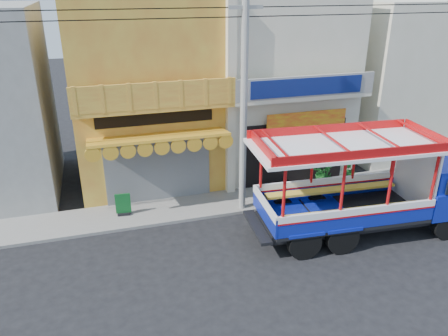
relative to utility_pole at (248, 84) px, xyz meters
name	(u,v)px	position (x,y,z in m)	size (l,w,h in m)	color
ground	(301,251)	(0.85, -3.30, -5.03)	(90.00, 90.00, 0.00)	black
sidewalk	(259,198)	(0.85, 0.70, -4.97)	(30.00, 2.00, 0.12)	slate
shophouse_left	(144,88)	(-3.15, 4.66, -0.92)	(6.00, 7.50, 8.24)	#C0752A
shophouse_right	(272,80)	(2.85, 4.66, -0.93)	(6.00, 6.75, 8.24)	beige
party_pilaster	(231,102)	(-0.15, 1.55, -1.03)	(0.35, 0.30, 8.00)	beige
filler_building_right	(396,77)	(9.85, 4.70, -1.23)	(6.00, 6.00, 7.60)	beige
utility_pole	(248,84)	(0.00, 0.00, 0.00)	(28.00, 0.26, 9.00)	gray
songthaew_truck	(381,185)	(4.02, -2.81, -3.23)	(8.18, 3.12, 3.75)	black
green_sign	(123,206)	(-4.69, 0.74, -4.54)	(0.58, 0.31, 0.88)	black
potted_plant_a	(322,173)	(3.99, 1.22, -4.46)	(0.81, 0.70, 0.90)	#1B5E21
potted_plant_b	(349,170)	(5.24, 1.07, -4.40)	(0.57, 0.46, 1.03)	#1B5E21
potted_plant_c	(327,176)	(4.02, 0.80, -4.41)	(0.56, 0.56, 1.00)	#1B5E21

